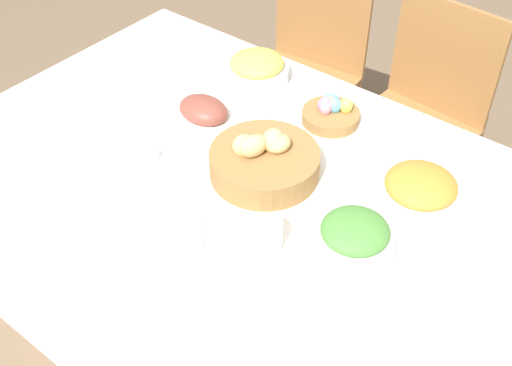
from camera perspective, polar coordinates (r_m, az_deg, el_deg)
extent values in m
plane|color=brown|center=(2.29, 1.69, -14.15)|extent=(12.00, 12.00, 0.00)
cube|color=white|center=(1.98, 1.91, -8.06)|extent=(1.89, 1.04, 0.76)
cylinder|color=olive|center=(2.55, 6.35, 0.28)|extent=(0.03, 0.03, 0.43)
cylinder|color=olive|center=(2.41, 13.61, -3.92)|extent=(0.03, 0.03, 0.43)
cylinder|color=olive|center=(2.80, 11.28, 4.13)|extent=(0.03, 0.03, 0.43)
cylinder|color=olive|center=(2.68, 18.07, 0.53)|extent=(0.03, 0.03, 0.43)
cube|color=olive|center=(2.46, 13.11, 4.32)|extent=(0.45, 0.45, 0.02)
cube|color=olive|center=(2.49, 16.48, 10.52)|extent=(0.42, 0.05, 0.44)
cylinder|color=olive|center=(2.74, -2.31, 3.99)|extent=(0.03, 0.03, 0.43)
cylinder|color=olive|center=(2.58, 4.79, 1.09)|extent=(0.03, 0.03, 0.43)
cylinder|color=olive|center=(3.00, 1.95, 7.82)|extent=(0.03, 0.03, 0.43)
cylinder|color=olive|center=(2.86, 8.62, 5.36)|extent=(0.03, 0.03, 0.43)
cube|color=olive|center=(2.66, 3.45, 8.56)|extent=(0.46, 0.46, 0.02)
cube|color=olive|center=(2.69, 5.89, 14.59)|extent=(0.42, 0.06, 0.44)
cylinder|color=olive|center=(1.72, 0.84, 1.82)|extent=(0.30, 0.30, 0.07)
ellipsoid|color=tan|center=(1.69, -1.02, 3.34)|extent=(0.08, 0.08, 0.06)
ellipsoid|color=tan|center=(1.67, -0.22, 3.31)|extent=(0.07, 0.09, 0.06)
ellipsoid|color=tan|center=(1.69, 1.98, 3.55)|extent=(0.08, 0.08, 0.05)
ellipsoid|color=tan|center=(1.70, 1.54, 3.82)|extent=(0.08, 0.09, 0.06)
cylinder|color=olive|center=(1.93, 6.65, 5.89)|extent=(0.17, 0.17, 0.03)
ellipsoid|color=#F4D151|center=(1.91, 8.02, 6.81)|extent=(0.04, 0.04, 0.05)
ellipsoid|color=pink|center=(1.90, 6.20, 6.61)|extent=(0.04, 0.04, 0.05)
ellipsoid|color=#60B2E0|center=(1.93, 6.83, 7.20)|extent=(0.04, 0.04, 0.05)
ellipsoid|color=#60B2E0|center=(1.91, 6.99, 6.90)|extent=(0.04, 0.04, 0.05)
ellipsoid|color=#F29E4C|center=(1.91, 6.69, 6.91)|extent=(0.04, 0.04, 0.05)
ellipsoid|color=#B27AD1|center=(1.91, 6.14, 6.88)|extent=(0.04, 0.04, 0.05)
ellipsoid|color=#60B2E0|center=(1.91, 7.03, 6.85)|extent=(0.04, 0.04, 0.05)
ellipsoid|color=#60B2E0|center=(1.93, 6.45, 7.26)|extent=(0.04, 0.04, 0.05)
ellipsoid|color=silver|center=(1.94, -4.66, 5.90)|extent=(0.25, 0.17, 0.01)
ellipsoid|color=brown|center=(1.93, -4.70, 6.49)|extent=(0.16, 0.12, 0.07)
cylinder|color=silver|center=(1.53, 8.66, -5.27)|extent=(0.19, 0.19, 0.06)
ellipsoid|color=#478438|center=(1.50, 8.82, -4.21)|extent=(0.16, 0.16, 0.06)
cylinder|color=silver|center=(2.10, 0.09, 9.76)|extent=(0.20, 0.20, 0.05)
ellipsoid|color=#F4DB4C|center=(2.08, 0.09, 10.61)|extent=(0.17, 0.17, 0.06)
cylinder|color=silver|center=(1.69, 14.25, -1.08)|extent=(0.22, 0.22, 0.05)
ellipsoid|color=orange|center=(1.66, 14.45, -0.16)|extent=(0.18, 0.18, 0.06)
cylinder|color=silver|center=(1.58, -8.70, -4.77)|extent=(0.23, 0.23, 0.01)
cube|color=silver|center=(1.66, -12.14, -2.57)|extent=(0.02, 0.20, 0.00)
cube|color=silver|center=(1.51, -4.88, -7.29)|extent=(0.02, 0.20, 0.00)
cube|color=silver|center=(1.50, -4.02, -7.84)|extent=(0.02, 0.20, 0.00)
cylinder|color=silver|center=(1.52, 1.08, -4.60)|extent=(0.07, 0.07, 0.08)
cube|color=silver|center=(1.81, -10.63, 2.71)|extent=(0.11, 0.07, 0.03)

